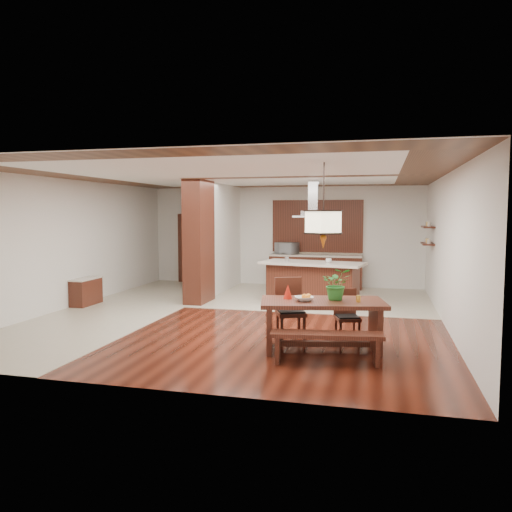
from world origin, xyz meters
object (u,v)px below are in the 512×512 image
(pendant_lantern, at_px, (324,206))
(microwave, at_px, (287,248))
(fruit_bowl, at_px, (304,299))
(island_cup, at_px, (329,261))
(kitchen_island, at_px, (313,282))
(dining_table, at_px, (322,314))
(dining_chair_right, at_px, (347,316))
(foliage_plant, at_px, (337,284))
(dining_bench, at_px, (327,348))
(range_hood, at_px, (313,199))
(dining_chair_left, at_px, (291,310))
(hallway_console, at_px, (86,292))

(pendant_lantern, bearing_deg, microwave, 105.35)
(fruit_bowl, bearing_deg, island_cup, 90.48)
(pendant_lantern, xyz_separation_m, kitchen_island, (-0.69, 4.01, -1.74))
(dining_table, distance_m, dining_chair_right, 0.76)
(foliage_plant, relative_size, kitchen_island, 0.20)
(island_cup, bearing_deg, microwave, 119.64)
(dining_bench, xyz_separation_m, island_cup, (-0.45, 4.54, 0.81))
(kitchen_island, bearing_deg, dining_bench, -69.68)
(dining_chair_right, height_order, pendant_lantern, pendant_lantern)
(pendant_lantern, xyz_separation_m, microwave, (-1.77, 6.45, -1.13))
(dining_table, relative_size, dining_chair_right, 2.36)
(dining_bench, distance_m, range_hood, 5.26)
(dining_bench, height_order, fruit_bowl, fruit_bowl)
(dining_table, xyz_separation_m, kitchen_island, (-0.69, 4.01, -0.07))
(dining_bench, xyz_separation_m, pendant_lantern, (-0.14, 0.67, 2.02))
(dining_table, bearing_deg, dining_chair_left, 141.19)
(pendant_lantern, bearing_deg, dining_table, 0.00)
(fruit_bowl, bearing_deg, foliage_plant, 25.27)
(pendant_lantern, distance_m, kitchen_island, 4.43)
(foliage_plant, height_order, kitchen_island, foliage_plant)
(dining_table, relative_size, range_hood, 2.27)
(island_cup, bearing_deg, fruit_bowl, -89.52)
(dining_bench, relative_size, kitchen_island, 0.63)
(dining_table, bearing_deg, fruit_bowl, -157.16)
(dining_table, distance_m, foliage_plant, 0.51)
(pendant_lantern, bearing_deg, kitchen_island, 99.77)
(pendant_lantern, relative_size, island_cup, 9.91)
(hallway_console, bearing_deg, microwave, 45.04)
(range_hood, height_order, microwave, range_hood)
(dining_table, distance_m, pendant_lantern, 1.67)
(dining_bench, relative_size, range_hood, 1.77)
(hallway_console, relative_size, dining_bench, 0.55)
(dining_table, bearing_deg, dining_bench, -78.10)
(dining_table, height_order, microwave, microwave)
(island_cup, bearing_deg, hallway_console, -165.56)
(fruit_bowl, bearing_deg, dining_chair_right, 51.64)
(dining_bench, distance_m, microwave, 7.43)
(fruit_bowl, relative_size, microwave, 0.47)
(dining_bench, height_order, range_hood, range_hood)
(dining_bench, distance_m, pendant_lantern, 2.13)
(dining_chair_left, height_order, microwave, microwave)
(kitchen_island, bearing_deg, fruit_bowl, -73.96)
(hallway_console, xyz_separation_m, island_cup, (5.44, 1.40, 0.72))
(fruit_bowl, distance_m, island_cup, 4.00)
(dining_chair_left, distance_m, pendant_lantern, 1.88)
(dining_bench, bearing_deg, dining_chair_right, 81.34)
(dining_chair_left, distance_m, dining_chair_right, 0.95)
(dining_table, xyz_separation_m, foliage_plant, (0.20, 0.11, 0.46))
(dining_table, bearing_deg, dining_chair_right, 62.61)
(dining_chair_left, distance_m, range_hood, 4.04)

